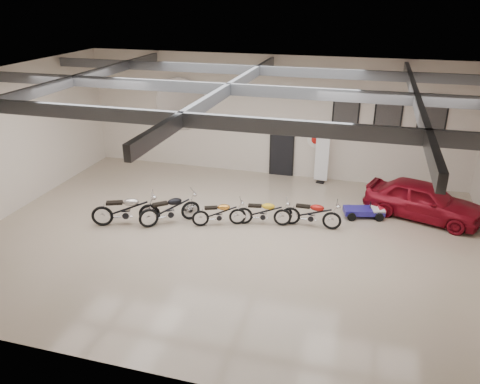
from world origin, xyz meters
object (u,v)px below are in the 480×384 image
(motorcycle_silver, at_px, (125,209))
(vintage_car, at_px, (423,200))
(motorcycle_red, at_px, (311,213))
(motorcycle_black, at_px, (170,209))
(motorcycle_yellow, at_px, (263,212))
(motorcycle_gold, at_px, (219,213))
(go_kart, at_px, (368,209))
(banner_stand, at_px, (322,160))

(motorcycle_silver, bearing_deg, vintage_car, -2.76)
(motorcycle_silver, bearing_deg, motorcycle_red, -7.33)
(motorcycle_silver, bearing_deg, motorcycle_black, -1.59)
(motorcycle_yellow, height_order, vintage_car, vintage_car)
(motorcycle_silver, xyz_separation_m, vintage_car, (9.62, 3.30, 0.08))
(motorcycle_gold, distance_m, go_kart, 5.21)
(go_kart, bearing_deg, vintage_car, 0.63)
(motorcycle_silver, height_order, motorcycle_yellow, motorcycle_silver)
(banner_stand, relative_size, go_kart, 1.20)
(motorcycle_red, xyz_separation_m, go_kart, (1.81, 1.28, -0.20))
(banner_stand, height_order, go_kart, banner_stand)
(motorcycle_gold, bearing_deg, motorcycle_yellow, -4.63)
(motorcycle_black, relative_size, go_kart, 1.24)
(motorcycle_black, distance_m, vintage_car, 8.71)
(motorcycle_yellow, xyz_separation_m, motorcycle_red, (1.58, 0.28, 0.02))
(motorcycle_gold, bearing_deg, go_kart, 0.58)
(motorcycle_black, height_order, vintage_car, vintage_car)
(motorcycle_red, bearing_deg, motorcycle_gold, -166.38)
(motorcycle_silver, height_order, vintage_car, vintage_car)
(motorcycle_red, height_order, go_kart, motorcycle_red)
(banner_stand, xyz_separation_m, motorcycle_silver, (-5.86, -5.57, -0.43))
(banner_stand, relative_size, motorcycle_red, 1.04)
(go_kart, bearing_deg, motorcycle_gold, -171.58)
(motorcycle_black, bearing_deg, vintage_car, -21.24)
(motorcycle_black, bearing_deg, motorcycle_gold, -29.39)
(go_kart, relative_size, vintage_car, 0.43)
(motorcycle_gold, height_order, vintage_car, vintage_car)
(go_kart, bearing_deg, motorcycle_silver, -174.47)
(banner_stand, bearing_deg, motorcycle_silver, -129.69)
(motorcycle_gold, distance_m, motorcycle_red, 3.08)
(banner_stand, relative_size, motorcycle_black, 0.97)
(motorcycle_silver, distance_m, motorcycle_gold, 3.13)
(motorcycle_silver, height_order, motorcycle_black, motorcycle_silver)
(motorcycle_red, bearing_deg, motorcycle_silver, -165.71)
(motorcycle_gold, relative_size, go_kart, 1.06)
(banner_stand, distance_m, motorcycle_red, 4.07)
(motorcycle_black, relative_size, motorcycle_gold, 1.17)
(motorcycle_red, relative_size, go_kart, 1.16)
(motorcycle_yellow, height_order, motorcycle_red, motorcycle_red)
(motorcycle_gold, relative_size, motorcycle_red, 0.92)
(motorcycle_yellow, relative_size, vintage_car, 0.48)
(motorcycle_gold, xyz_separation_m, vintage_car, (6.60, 2.49, 0.20))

